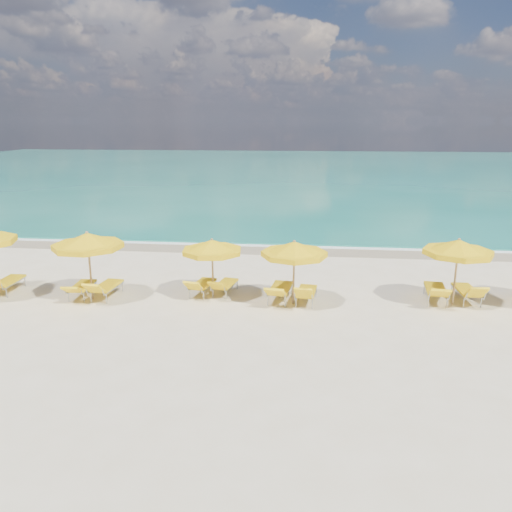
# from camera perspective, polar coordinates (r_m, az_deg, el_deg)

# --- Properties ---
(ground_plane) EXTENTS (120.00, 120.00, 0.00)m
(ground_plane) POSITION_cam_1_polar(r_m,az_deg,el_deg) (17.26, -0.54, -5.15)
(ground_plane) COLOR beige
(ocean) EXTENTS (120.00, 80.00, 0.30)m
(ocean) POSITION_cam_1_polar(r_m,az_deg,el_deg) (64.38, 4.52, 9.78)
(ocean) COLOR #136E5B
(ocean) RESTS_ON ground
(wet_sand_band) EXTENTS (120.00, 2.60, 0.01)m
(wet_sand_band) POSITION_cam_1_polar(r_m,az_deg,el_deg) (24.30, 1.49, 0.89)
(wet_sand_band) COLOR tan
(wet_sand_band) RESTS_ON ground
(foam_line) EXTENTS (120.00, 1.20, 0.03)m
(foam_line) POSITION_cam_1_polar(r_m,az_deg,el_deg) (25.07, 1.65, 1.33)
(foam_line) COLOR white
(foam_line) RESTS_ON ground
(whitecap_near) EXTENTS (14.00, 0.36, 0.05)m
(whitecap_near) POSITION_cam_1_polar(r_m,az_deg,el_deg) (34.53, -7.18, 5.05)
(whitecap_near) COLOR white
(whitecap_near) RESTS_ON ground
(whitecap_far) EXTENTS (18.00, 0.30, 0.05)m
(whitecap_far) POSITION_cam_1_polar(r_m,az_deg,el_deg) (40.97, 14.75, 6.26)
(whitecap_far) COLOR white
(whitecap_far) RESTS_ON ground
(umbrella_3) EXTENTS (3.01, 3.01, 2.42)m
(umbrella_3) POSITION_cam_1_polar(r_m,az_deg,el_deg) (17.77, -18.69, 1.59)
(umbrella_3) COLOR tan
(umbrella_3) RESTS_ON ground
(umbrella_4) EXTENTS (2.60, 2.60, 2.13)m
(umbrella_4) POSITION_cam_1_polar(r_m,az_deg,el_deg) (17.14, -5.05, 1.02)
(umbrella_4) COLOR tan
(umbrella_4) RESTS_ON ground
(umbrella_5) EXTENTS (2.33, 2.33, 2.24)m
(umbrella_5) POSITION_cam_1_polar(r_m,az_deg,el_deg) (16.42, 4.39, 0.72)
(umbrella_5) COLOR tan
(umbrella_5) RESTS_ON ground
(umbrella_6) EXTENTS (2.41, 2.41, 2.30)m
(umbrella_6) POSITION_cam_1_polar(r_m,az_deg,el_deg) (17.67, 22.12, 0.85)
(umbrella_6) COLOR tan
(umbrella_6) RESTS_ON ground
(lounger_2_right) EXTENTS (0.69, 1.90, 0.85)m
(lounger_2_right) POSITION_cam_1_polar(r_m,az_deg,el_deg) (20.18, -26.51, -3.06)
(lounger_2_right) COLOR #A5A8AD
(lounger_2_right) RESTS_ON ground
(lounger_3_left) EXTENTS (0.73, 1.87, 0.74)m
(lounger_3_left) POSITION_cam_1_polar(r_m,az_deg,el_deg) (18.63, -19.26, -3.76)
(lounger_3_left) COLOR #A5A8AD
(lounger_3_left) RESTS_ON ground
(lounger_3_right) EXTENTS (0.77, 1.93, 0.86)m
(lounger_3_right) POSITION_cam_1_polar(r_m,az_deg,el_deg) (18.29, -16.72, -3.85)
(lounger_3_right) COLOR #A5A8AD
(lounger_3_right) RESTS_ON ground
(lounger_4_left) EXTENTS (0.88, 1.84, 0.81)m
(lounger_4_left) POSITION_cam_1_polar(r_m,az_deg,el_deg) (17.92, -6.16, -3.71)
(lounger_4_left) COLOR #A5A8AD
(lounger_4_left) RESTS_ON ground
(lounger_4_right) EXTENTS (0.88, 1.76, 0.76)m
(lounger_4_right) POSITION_cam_1_polar(r_m,az_deg,el_deg) (17.91, -3.57, -3.70)
(lounger_4_right) COLOR #A5A8AD
(lounger_4_right) RESTS_ON ground
(lounger_5_left) EXTENTS (0.90, 2.09, 0.85)m
(lounger_5_left) POSITION_cam_1_polar(r_m,az_deg,el_deg) (17.23, 2.75, -4.32)
(lounger_5_left) COLOR #A5A8AD
(lounger_5_left) RESTS_ON ground
(lounger_5_right) EXTENTS (0.80, 1.81, 0.87)m
(lounger_5_right) POSITION_cam_1_polar(r_m,az_deg,el_deg) (17.11, 5.76, -4.61)
(lounger_5_right) COLOR #A5A8AD
(lounger_5_right) RESTS_ON ground
(lounger_6_left) EXTENTS (0.87, 2.07, 0.85)m
(lounger_6_left) POSITION_cam_1_polar(r_m,az_deg,el_deg) (18.21, 19.83, -4.16)
(lounger_6_left) COLOR #A5A8AD
(lounger_6_left) RESTS_ON ground
(lounger_6_right) EXTENTS (0.72, 1.88, 0.88)m
(lounger_6_right) POSITION_cam_1_polar(r_m,az_deg,el_deg) (18.58, 22.92, -4.13)
(lounger_6_right) COLOR #A5A8AD
(lounger_6_right) RESTS_ON ground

